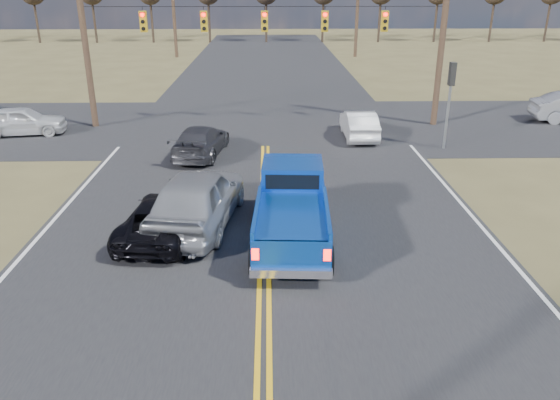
{
  "coord_description": "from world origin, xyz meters",
  "views": [
    {
      "loc": [
        0.14,
        -10.46,
        7.2
      ],
      "look_at": [
        0.45,
        3.65,
        1.5
      ],
      "focal_mm": 35.0,
      "sensor_mm": 36.0,
      "label": 1
    }
  ],
  "objects_px": {
    "dgrey_car_queue": "(201,141)",
    "cross_car_west": "(22,121)",
    "black_suv": "(163,218)",
    "pickup_truck": "(292,210)",
    "white_car_queue": "(359,124)",
    "silver_suv": "(198,198)"
  },
  "relations": [
    {
      "from": "black_suv",
      "to": "pickup_truck",
      "type": "bearing_deg",
      "value": -179.91
    },
    {
      "from": "pickup_truck",
      "to": "black_suv",
      "type": "height_order",
      "value": "pickup_truck"
    },
    {
      "from": "pickup_truck",
      "to": "cross_car_west",
      "type": "bearing_deg",
      "value": 139.33
    },
    {
      "from": "black_suv",
      "to": "white_car_queue",
      "type": "height_order",
      "value": "white_car_queue"
    },
    {
      "from": "silver_suv",
      "to": "white_car_queue",
      "type": "relative_size",
      "value": 1.32
    },
    {
      "from": "silver_suv",
      "to": "black_suv",
      "type": "bearing_deg",
      "value": 48.28
    },
    {
      "from": "pickup_truck",
      "to": "dgrey_car_queue",
      "type": "distance_m",
      "value": 9.34
    },
    {
      "from": "silver_suv",
      "to": "white_car_queue",
      "type": "bearing_deg",
      "value": -114.38
    },
    {
      "from": "pickup_truck",
      "to": "silver_suv",
      "type": "bearing_deg",
      "value": 160.52
    },
    {
      "from": "pickup_truck",
      "to": "white_car_queue",
      "type": "bearing_deg",
      "value": 74.5
    },
    {
      "from": "white_car_queue",
      "to": "cross_car_west",
      "type": "xyz_separation_m",
      "value": [
        -16.69,
        0.89,
        0.04
      ]
    },
    {
      "from": "cross_car_west",
      "to": "black_suv",
      "type": "bearing_deg",
      "value": -152.01
    },
    {
      "from": "dgrey_car_queue",
      "to": "cross_car_west",
      "type": "height_order",
      "value": "cross_car_west"
    },
    {
      "from": "black_suv",
      "to": "dgrey_car_queue",
      "type": "relative_size",
      "value": 0.97
    },
    {
      "from": "dgrey_car_queue",
      "to": "pickup_truck",
      "type": "bearing_deg",
      "value": 120.92
    },
    {
      "from": "pickup_truck",
      "to": "cross_car_west",
      "type": "relative_size",
      "value": 1.33
    },
    {
      "from": "dgrey_car_queue",
      "to": "cross_car_west",
      "type": "relative_size",
      "value": 1.08
    },
    {
      "from": "cross_car_west",
      "to": "pickup_truck",
      "type": "bearing_deg",
      "value": -142.97
    },
    {
      "from": "pickup_truck",
      "to": "black_suv",
      "type": "relative_size",
      "value": 1.28
    },
    {
      "from": "black_suv",
      "to": "dgrey_car_queue",
      "type": "xyz_separation_m",
      "value": [
        0.2,
        8.19,
        0.05
      ]
    },
    {
      "from": "silver_suv",
      "to": "white_car_queue",
      "type": "xyz_separation_m",
      "value": [
        6.65,
        10.18,
        -0.25
      ]
    },
    {
      "from": "black_suv",
      "to": "white_car_queue",
      "type": "xyz_separation_m",
      "value": [
        7.6,
        10.96,
        0.07
      ]
    }
  ]
}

